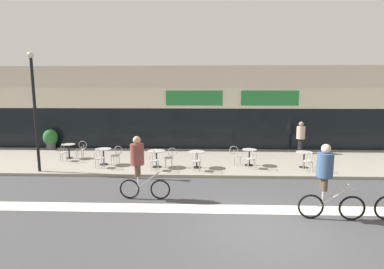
{
  "coord_description": "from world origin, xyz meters",
  "views": [
    {
      "loc": [
        -1.66,
        -7.45,
        3.63
      ],
      "look_at": [
        -2.17,
        6.52,
        1.51
      ],
      "focal_mm": 28.0,
      "sensor_mm": 36.0,
      "label": 1
    }
  ],
  "objects_px": {
    "bistro_table_2": "(157,155)",
    "bistro_table_0": "(69,148)",
    "cafe_chair_2_side": "(170,156)",
    "cafe_chair_4_side": "(236,154)",
    "planter_pot": "(51,139)",
    "cyclist_0": "(327,177)",
    "pedestrian_near_end": "(301,134)",
    "bistro_table_1": "(103,153)",
    "bistro_table_3": "(197,156)",
    "bistro_table_5": "(304,156)",
    "cafe_chair_1_side": "(117,154)",
    "cafe_chair_1_near": "(99,157)",
    "cafe_chair_4_near": "(252,157)",
    "cafe_chair_0_side": "(81,148)",
    "cyclist_1": "(139,162)",
    "lamp_post": "(34,104)",
    "cafe_chair_5_near": "(309,160)",
    "bistro_table_4": "(249,154)",
    "cafe_chair_3_near": "(196,160)",
    "cafe_chair_2_near": "(154,159)",
    "cafe_chair_0_near": "(63,151)"
  },
  "relations": [
    {
      "from": "bistro_table_2",
      "to": "bistro_table_0",
      "type": "bearing_deg",
      "value": 161.43
    },
    {
      "from": "cafe_chair_2_side",
      "to": "cafe_chair_4_side",
      "type": "bearing_deg",
      "value": -174.13
    },
    {
      "from": "bistro_table_2",
      "to": "planter_pot",
      "type": "xyz_separation_m",
      "value": [
        -6.86,
        3.86,
        0.09
      ]
    },
    {
      "from": "cyclist_0",
      "to": "pedestrian_near_end",
      "type": "relative_size",
      "value": 1.23
    },
    {
      "from": "cyclist_0",
      "to": "bistro_table_2",
      "type": "bearing_deg",
      "value": 141.84
    },
    {
      "from": "bistro_table_1",
      "to": "bistro_table_2",
      "type": "relative_size",
      "value": 0.96
    },
    {
      "from": "bistro_table_3",
      "to": "bistro_table_5",
      "type": "relative_size",
      "value": 1.04
    },
    {
      "from": "cafe_chair_1_side",
      "to": "bistro_table_5",
      "type": "bearing_deg",
      "value": -174.48
    },
    {
      "from": "bistro_table_5",
      "to": "cafe_chair_1_near",
      "type": "bearing_deg",
      "value": -177.41
    },
    {
      "from": "bistro_table_5",
      "to": "cafe_chair_4_near",
      "type": "distance_m",
      "value": 2.41
    },
    {
      "from": "bistro_table_2",
      "to": "bistro_table_5",
      "type": "relative_size",
      "value": 1.1
    },
    {
      "from": "cafe_chair_4_side",
      "to": "cafe_chair_1_side",
      "type": "bearing_deg",
      "value": -170.03
    },
    {
      "from": "cafe_chair_0_side",
      "to": "cyclist_1",
      "type": "bearing_deg",
      "value": 121.59
    },
    {
      "from": "bistro_table_1",
      "to": "bistro_table_3",
      "type": "relative_size",
      "value": 1.01
    },
    {
      "from": "bistro_table_5",
      "to": "lamp_post",
      "type": "distance_m",
      "value": 11.9
    },
    {
      "from": "planter_pot",
      "to": "pedestrian_near_end",
      "type": "height_order",
      "value": "pedestrian_near_end"
    },
    {
      "from": "cyclist_0",
      "to": "lamp_post",
      "type": "bearing_deg",
      "value": 162.51
    },
    {
      "from": "cafe_chair_5_near",
      "to": "bistro_table_4",
      "type": "bearing_deg",
      "value": 65.33
    },
    {
      "from": "bistro_table_4",
      "to": "cafe_chair_1_side",
      "type": "relative_size",
      "value": 0.83
    },
    {
      "from": "bistro_table_0",
      "to": "cafe_chair_4_side",
      "type": "xyz_separation_m",
      "value": [
        8.39,
        -1.09,
        -0.0
      ]
    },
    {
      "from": "bistro_table_4",
      "to": "cafe_chair_4_side",
      "type": "xyz_separation_m",
      "value": [
        -0.62,
        0.01,
        -0.02
      ]
    },
    {
      "from": "bistro_table_1",
      "to": "bistro_table_3",
      "type": "distance_m",
      "value": 4.39
    },
    {
      "from": "bistro_table_1",
      "to": "cafe_chair_2_side",
      "type": "bearing_deg",
      "value": -6.45
    },
    {
      "from": "bistro_table_0",
      "to": "cafe_chair_3_near",
      "type": "xyz_separation_m",
      "value": [
        6.57,
        -2.24,
        -0.0
      ]
    },
    {
      "from": "cafe_chair_4_near",
      "to": "cafe_chair_5_near",
      "type": "distance_m",
      "value": 2.42
    },
    {
      "from": "bistro_table_5",
      "to": "cyclist_0",
      "type": "bearing_deg",
      "value": -102.27
    },
    {
      "from": "bistro_table_0",
      "to": "lamp_post",
      "type": "bearing_deg",
      "value": -94.86
    },
    {
      "from": "cafe_chair_4_near",
      "to": "cafe_chair_5_near",
      "type": "xyz_separation_m",
      "value": [
        2.4,
        -0.34,
        0.0
      ]
    },
    {
      "from": "cafe_chair_2_near",
      "to": "cafe_chair_2_side",
      "type": "distance_m",
      "value": 0.89
    },
    {
      "from": "cyclist_1",
      "to": "lamp_post",
      "type": "bearing_deg",
      "value": 151.24
    },
    {
      "from": "cafe_chair_1_near",
      "to": "cafe_chair_2_side",
      "type": "relative_size",
      "value": 1.0
    },
    {
      "from": "bistro_table_3",
      "to": "lamp_post",
      "type": "bearing_deg",
      "value": -172.92
    },
    {
      "from": "bistro_table_2",
      "to": "bistro_table_1",
      "type": "bearing_deg",
      "value": 171.89
    },
    {
      "from": "cyclist_1",
      "to": "cafe_chair_3_near",
      "type": "bearing_deg",
      "value": 59.75
    },
    {
      "from": "cafe_chair_3_near",
      "to": "cafe_chair_1_near",
      "type": "bearing_deg",
      "value": 90.75
    },
    {
      "from": "cafe_chair_1_side",
      "to": "pedestrian_near_end",
      "type": "relative_size",
      "value": 0.52
    },
    {
      "from": "bistro_table_3",
      "to": "cafe_chair_3_near",
      "type": "xyz_separation_m",
      "value": [
        -0.01,
        -0.63,
        -0.02
      ]
    },
    {
      "from": "bistro_table_1",
      "to": "planter_pot",
      "type": "xyz_separation_m",
      "value": [
        -4.3,
        3.49,
        0.09
      ]
    },
    {
      "from": "lamp_post",
      "to": "cafe_chair_0_side",
      "type": "bearing_deg",
      "value": 71.31
    },
    {
      "from": "bistro_table_5",
      "to": "bistro_table_1",
      "type": "bearing_deg",
      "value": 178.7
    },
    {
      "from": "cafe_chair_1_near",
      "to": "cyclist_1",
      "type": "relative_size",
      "value": 0.43
    },
    {
      "from": "cafe_chair_3_near",
      "to": "cafe_chair_4_near",
      "type": "relative_size",
      "value": 1.0
    },
    {
      "from": "cafe_chair_2_side",
      "to": "cafe_chair_4_side",
      "type": "relative_size",
      "value": 1.0
    },
    {
      "from": "cyclist_1",
      "to": "cafe_chair_2_near",
      "type": "bearing_deg",
      "value": 90.88
    },
    {
      "from": "planter_pot",
      "to": "lamp_post",
      "type": "bearing_deg",
      "value": -68.1
    },
    {
      "from": "bistro_table_5",
      "to": "cafe_chair_4_side",
      "type": "height_order",
      "value": "cafe_chair_4_side"
    },
    {
      "from": "cafe_chair_3_near",
      "to": "cyclist_1",
      "type": "xyz_separation_m",
      "value": [
        -1.82,
        -3.03,
        0.61
      ]
    },
    {
      "from": "cafe_chair_5_near",
      "to": "pedestrian_near_end",
      "type": "distance_m",
      "value": 3.92
    },
    {
      "from": "cafe_chair_0_near",
      "to": "planter_pot",
      "type": "bearing_deg",
      "value": 30.51
    },
    {
      "from": "cafe_chair_0_side",
      "to": "cafe_chair_1_near",
      "type": "bearing_deg",
      "value": 123.62
    }
  ]
}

